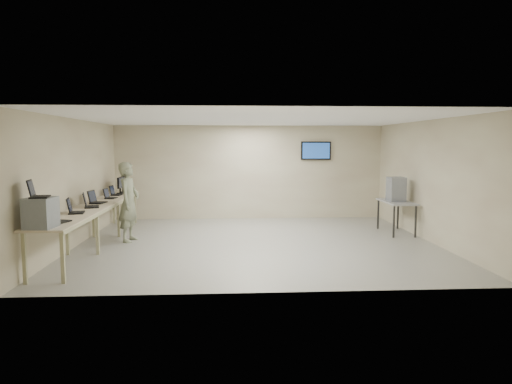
{
  "coord_description": "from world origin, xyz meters",
  "views": [
    {
      "loc": [
        -0.61,
        -10.2,
        2.25
      ],
      "look_at": [
        0.0,
        0.2,
        1.15
      ],
      "focal_mm": 32.0,
      "sensor_mm": 36.0,
      "label": 1
    }
  ],
  "objects": [
    {
      "name": "laptop_on_box",
      "position": [
        -3.71,
        -2.75,
        1.47
      ],
      "size": [
        0.37,
        0.42,
        0.29
      ],
      "rotation": [
        0.0,
        0.0,
        0.19
      ],
      "color": "black",
      "rests_on": "equipment_box"
    },
    {
      "name": "laptop_0",
      "position": [
        -3.62,
        -2.27,
        0.98
      ],
      "size": [
        0.42,
        0.45,
        0.3
      ],
      "rotation": [
        0.0,
        0.0,
        -0.31
      ],
      "color": "black",
      "rests_on": "workbench"
    },
    {
      "name": "monitor_far",
      "position": [
        -3.6,
        2.75,
        1.17
      ],
      "size": [
        0.2,
        0.45,
        0.45
      ],
      "color": "black",
      "rests_on": "workbench"
    },
    {
      "name": "laptop_2",
      "position": [
        -3.62,
        -0.35,
        0.98
      ],
      "size": [
        0.43,
        0.47,
        0.31
      ],
      "rotation": [
        0.0,
        0.0,
        0.28
      ],
      "color": "black",
      "rests_on": "workbench"
    },
    {
      "name": "monitor_near",
      "position": [
        -3.6,
        2.42,
        1.17
      ],
      "size": [
        0.2,
        0.45,
        0.45
      ],
      "color": "black",
      "rests_on": "workbench"
    },
    {
      "name": "laptop_3",
      "position": [
        -3.67,
        0.33,
        0.98
      ],
      "size": [
        0.37,
        0.42,
        0.3
      ],
      "rotation": [
        0.0,
        0.0,
        -0.15
      ],
      "color": "black",
      "rests_on": "workbench"
    },
    {
      "name": "storage_bins",
      "position": [
        3.58,
        0.97,
        1.12
      ],
      "size": [
        0.38,
        0.43,
        0.61
      ],
      "color": "gray",
      "rests_on": "side_table"
    },
    {
      "name": "workbench",
      "position": [
        -3.59,
        0.0,
        0.83
      ],
      "size": [
        0.76,
        6.0,
        0.9
      ],
      "color": "beige",
      "rests_on": "ground"
    },
    {
      "name": "soldier",
      "position": [
        -2.93,
        0.38,
        0.92
      ],
      "size": [
        0.54,
        0.73,
        1.84
      ],
      "primitive_type": "imported",
      "rotation": [
        0.0,
        0.0,
        1.41
      ],
      "color": "gray",
      "rests_on": "ground"
    },
    {
      "name": "laptop_5",
      "position": [
        -3.64,
        1.97,
        0.97
      ],
      "size": [
        0.3,
        0.35,
        0.26
      ],
      "rotation": [
        0.0,
        0.0,
        -0.08
      ],
      "color": "black",
      "rests_on": "workbench"
    },
    {
      "name": "equipment_box",
      "position": [
        -3.65,
        -2.75,
        1.15
      ],
      "size": [
        0.45,
        0.5,
        0.49
      ],
      "primitive_type": "cube",
      "rotation": [
        0.0,
        0.0,
        -0.07
      ],
      "color": "gray",
      "rests_on": "workbench"
    },
    {
      "name": "laptop_4",
      "position": [
        -3.6,
        1.25,
        0.97
      ],
      "size": [
        0.3,
        0.35,
        0.26
      ],
      "rotation": [
        0.0,
        0.0,
        -0.09
      ],
      "color": "black",
      "rests_on": "workbench"
    },
    {
      "name": "room",
      "position": [
        0.03,
        0.06,
        1.41
      ],
      "size": [
        8.01,
        7.01,
        2.81
      ],
      "color": "#9A9786",
      "rests_on": "ground"
    },
    {
      "name": "side_table",
      "position": [
        3.6,
        0.97,
        0.74
      ],
      "size": [
        0.64,
        1.36,
        0.82
      ],
      "color": "gray",
      "rests_on": "ground"
    },
    {
      "name": "laptop_1",
      "position": [
        -3.66,
        -1.18,
        0.98
      ],
      "size": [
        0.38,
        0.43,
        0.3
      ],
      "rotation": [
        0.0,
        0.0,
        0.2
      ],
      "color": "black",
      "rests_on": "workbench"
    }
  ]
}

